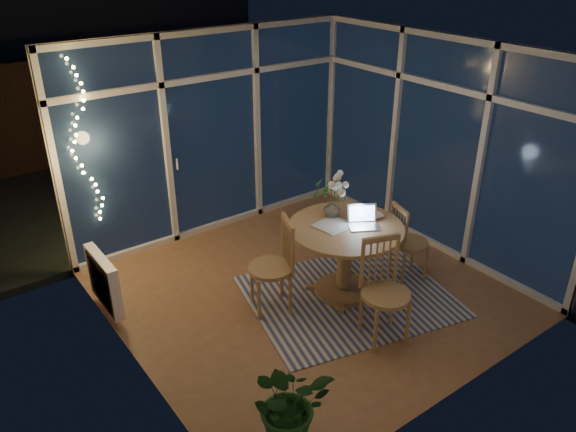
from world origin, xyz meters
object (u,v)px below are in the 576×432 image
object	(u,v)px
chair_front	(386,293)
laptop	(364,217)
flower_vase	(332,208)
potted_plant	(290,415)
chair_left	(270,266)
chair_right	(410,241)
dining_table	(344,261)

from	to	relation	value
chair_front	laptop	size ratio (longest dim) A/B	3.43
laptop	flower_vase	size ratio (longest dim) A/B	1.47
laptop	flower_vase	xyz separation A→B (m)	(-0.11, 0.39, -0.01)
flower_vase	potted_plant	distance (m)	2.48
chair_left	chair_right	world-z (taller)	chair_left
dining_table	chair_left	size ratio (longest dim) A/B	1.17
chair_left	potted_plant	xyz separation A→B (m)	(-0.94, -1.61, -0.15)
flower_vase	potted_plant	bearing A→B (deg)	-137.31
chair_front	laptop	distance (m)	0.88
chair_left	laptop	world-z (taller)	laptop
dining_table	chair_front	xyz separation A→B (m)	(-0.20, -0.82, 0.11)
dining_table	chair_left	distance (m)	0.85
flower_vase	chair_left	bearing A→B (deg)	-177.81
chair_right	chair_front	distance (m)	1.20
laptop	flower_vase	distance (m)	0.40
chair_left	flower_vase	xyz separation A→B (m)	(0.83, 0.03, 0.41)
chair_front	potted_plant	world-z (taller)	chair_front
chair_left	laptop	distance (m)	1.10
chair_left	flower_vase	distance (m)	0.93
chair_left	chair_right	bearing A→B (deg)	95.74
dining_table	potted_plant	bearing A→B (deg)	-141.97
chair_front	potted_plant	size ratio (longest dim) A/B	1.40
flower_vase	laptop	bearing A→B (deg)	-73.47
dining_table	chair_left	world-z (taller)	chair_left
laptop	flower_vase	bearing A→B (deg)	137.11
dining_table	chair_front	bearing A→B (deg)	-103.81
laptop	dining_table	bearing A→B (deg)	171.20
chair_right	flower_vase	xyz separation A→B (m)	(-0.80, 0.45, 0.47)
dining_table	chair_front	size ratio (longest dim) A/B	1.15
potted_plant	flower_vase	bearing A→B (deg)	42.69
chair_right	flower_vase	bearing A→B (deg)	76.76
chair_front	potted_plant	xyz separation A→B (m)	(-1.55, -0.55, -0.15)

